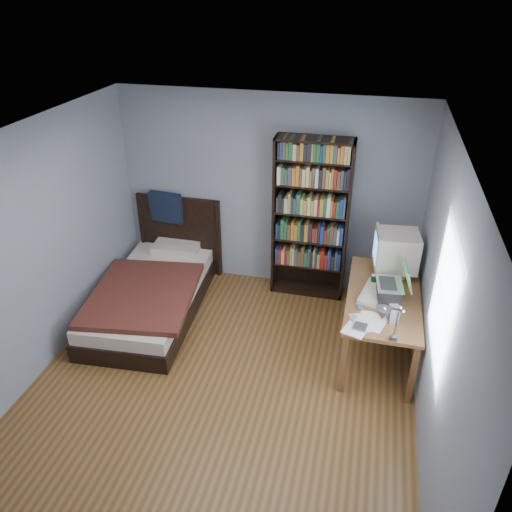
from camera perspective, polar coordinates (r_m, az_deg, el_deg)
name	(u,v)px	position (r m, az deg, el deg)	size (l,w,h in m)	color
room	(220,281)	(4.48, -4.08, -2.84)	(4.20, 4.24, 2.50)	brown
desk	(381,298)	(5.91, 14.11, -4.69)	(0.75, 1.53, 0.73)	brown
crt_monitor	(395,251)	(5.63, 15.63, 0.56)	(0.49, 0.46, 0.52)	beige
laptop	(391,289)	(5.29, 15.16, -3.61)	(0.37, 0.37, 0.41)	#2D2D30
desk_lamp	(385,316)	(4.16, 14.56, -6.69)	(0.25, 0.55, 0.65)	#99999E
keyboard	(372,292)	(5.37, 13.15, -4.06)	(0.20, 0.50, 0.03)	beige
speaker	(394,314)	(4.97, 15.48, -6.40)	(0.09, 0.09, 0.18)	gray
soda_can	(374,280)	(5.51, 13.32, -2.66)	(0.06, 0.06, 0.11)	#073518
mouse	(385,281)	(5.59, 14.54, -2.77)	(0.07, 0.11, 0.04)	silver
phone_silver	(359,307)	(5.13, 11.69, -5.68)	(0.05, 0.11, 0.02)	silver
phone_grey	(353,318)	(4.96, 11.02, -6.98)	(0.05, 0.09, 0.02)	gray
external_drive	(360,327)	(4.85, 11.83, -7.96)	(0.12, 0.12, 0.03)	gray
bookshelf	(311,220)	(6.16, 6.27, 4.13)	(0.92, 0.30, 2.04)	black
bed	(154,289)	(6.31, -11.55, -3.75)	(1.35, 2.27, 1.16)	black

